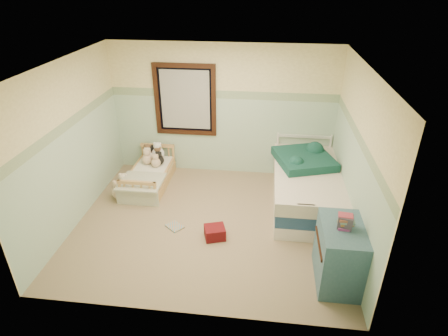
# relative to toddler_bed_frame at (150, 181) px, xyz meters

# --- Properties ---
(floor) EXTENTS (4.20, 3.60, 0.02)m
(floor) POSITION_rel_toddler_bed_frame_xyz_m (1.30, -1.05, -0.10)
(floor) COLOR #978061
(floor) RESTS_ON ground
(ceiling) EXTENTS (4.20, 3.60, 0.02)m
(ceiling) POSITION_rel_toddler_bed_frame_xyz_m (1.30, -1.05, 2.42)
(ceiling) COLOR silver
(ceiling) RESTS_ON wall_back
(wall_back) EXTENTS (4.20, 0.04, 2.50)m
(wall_back) POSITION_rel_toddler_bed_frame_xyz_m (1.30, 0.75, 1.16)
(wall_back) COLOR #CEC389
(wall_back) RESTS_ON floor
(wall_front) EXTENTS (4.20, 0.04, 2.50)m
(wall_front) POSITION_rel_toddler_bed_frame_xyz_m (1.30, -2.85, 1.16)
(wall_front) COLOR #CEC389
(wall_front) RESTS_ON floor
(wall_left) EXTENTS (0.04, 3.60, 2.50)m
(wall_left) POSITION_rel_toddler_bed_frame_xyz_m (-0.80, -1.05, 1.16)
(wall_left) COLOR #CEC389
(wall_left) RESTS_ON floor
(wall_right) EXTENTS (0.04, 3.60, 2.50)m
(wall_right) POSITION_rel_toddler_bed_frame_xyz_m (3.40, -1.05, 1.16)
(wall_right) COLOR #CEC389
(wall_right) RESTS_ON floor
(wainscot_mint) EXTENTS (4.20, 0.01, 1.50)m
(wainscot_mint) POSITION_rel_toddler_bed_frame_xyz_m (1.30, 0.74, 0.66)
(wainscot_mint) COLOR #A4C5AA
(wainscot_mint) RESTS_ON floor
(border_strip) EXTENTS (4.20, 0.01, 0.15)m
(border_strip) POSITION_rel_toddler_bed_frame_xyz_m (1.30, 0.74, 1.49)
(border_strip) COLOR #366139
(border_strip) RESTS_ON wall_back
(window_frame) EXTENTS (1.16, 0.06, 1.36)m
(window_frame) POSITION_rel_toddler_bed_frame_xyz_m (0.60, 0.71, 1.36)
(window_frame) COLOR black
(window_frame) RESTS_ON wall_back
(window_blinds) EXTENTS (0.92, 0.01, 1.12)m
(window_blinds) POSITION_rel_toddler_bed_frame_xyz_m (0.60, 0.72, 1.36)
(window_blinds) COLOR beige
(window_blinds) RESTS_ON window_frame
(toddler_bed_frame) EXTENTS (0.68, 1.37, 0.18)m
(toddler_bed_frame) POSITION_rel_toddler_bed_frame_xyz_m (0.00, 0.00, 0.00)
(toddler_bed_frame) COLOR tan
(toddler_bed_frame) RESTS_ON floor
(toddler_mattress) EXTENTS (0.62, 1.31, 0.12)m
(toddler_mattress) POSITION_rel_toddler_bed_frame_xyz_m (0.00, 0.00, 0.15)
(toddler_mattress) COLOR white
(toddler_mattress) RESTS_ON toddler_bed_frame
(patchwork_quilt) EXTENTS (0.74, 0.68, 0.03)m
(patchwork_quilt) POSITION_rel_toddler_bed_frame_xyz_m (0.00, -0.43, 0.22)
(patchwork_quilt) COLOR #7B99B8
(patchwork_quilt) RESTS_ON toddler_mattress
(plush_bed_brown) EXTENTS (0.21, 0.21, 0.21)m
(plush_bed_brown) POSITION_rel_toddler_bed_frame_xyz_m (-0.15, 0.50, 0.31)
(plush_bed_brown) COLOR brown
(plush_bed_brown) RESTS_ON toddler_mattress
(plush_bed_white) EXTENTS (0.25, 0.25, 0.25)m
(plush_bed_white) POSITION_rel_toddler_bed_frame_xyz_m (0.05, 0.50, 0.33)
(plush_bed_white) COLOR white
(plush_bed_white) RESTS_ON toddler_mattress
(plush_bed_tan) EXTENTS (0.21, 0.21, 0.21)m
(plush_bed_tan) POSITION_rel_toddler_bed_frame_xyz_m (-0.10, 0.28, 0.31)
(plush_bed_tan) COLOR beige
(plush_bed_tan) RESTS_ON toddler_mattress
(plush_bed_dark) EXTENTS (0.19, 0.19, 0.19)m
(plush_bed_dark) POSITION_rel_toddler_bed_frame_xyz_m (0.13, 0.28, 0.30)
(plush_bed_dark) COLOR black
(plush_bed_dark) RESTS_ON toddler_mattress
(plush_floor_cream) EXTENTS (0.24, 0.24, 0.24)m
(plush_floor_cream) POSITION_rel_toddler_bed_frame_xyz_m (-0.39, -0.26, 0.03)
(plush_floor_cream) COLOR #F7E8CC
(plush_floor_cream) RESTS_ON floor
(plush_floor_tan) EXTENTS (0.24, 0.24, 0.24)m
(plush_floor_tan) POSITION_rel_toddler_bed_frame_xyz_m (-0.41, -0.51, 0.03)
(plush_floor_tan) COLOR beige
(plush_floor_tan) RESTS_ON floor
(twin_bed_frame) EXTENTS (1.04, 2.08, 0.22)m
(twin_bed_frame) POSITION_rel_toddler_bed_frame_xyz_m (2.85, -0.33, 0.02)
(twin_bed_frame) COLOR white
(twin_bed_frame) RESTS_ON floor
(twin_boxspring) EXTENTS (1.04, 2.08, 0.22)m
(twin_boxspring) POSITION_rel_toddler_bed_frame_xyz_m (2.85, -0.33, 0.24)
(twin_boxspring) COLOR navy
(twin_boxspring) RESTS_ON twin_bed_frame
(twin_mattress) EXTENTS (1.08, 2.12, 0.22)m
(twin_mattress) POSITION_rel_toddler_bed_frame_xyz_m (2.85, -0.33, 0.46)
(twin_mattress) COLOR beige
(twin_mattress) RESTS_ON twin_boxspring
(teal_blanket) EXTENTS (1.13, 1.16, 0.14)m
(teal_blanket) POSITION_rel_toddler_bed_frame_xyz_m (2.80, -0.03, 0.64)
(teal_blanket) COLOR #0F3831
(teal_blanket) RESTS_ON twin_mattress
(dresser) EXTENTS (0.52, 0.83, 0.83)m
(dresser) POSITION_rel_toddler_bed_frame_xyz_m (3.12, -2.07, 0.33)
(dresser) COLOR #345A6A
(dresser) RESTS_ON floor
(book_stack) EXTENTS (0.20, 0.17, 0.17)m
(book_stack) POSITION_rel_toddler_bed_frame_xyz_m (3.12, -2.08, 0.83)
(book_stack) COLOR #513436
(book_stack) RESTS_ON dresser
(red_pillow) EXTENTS (0.36, 0.34, 0.19)m
(red_pillow) POSITION_rel_toddler_bed_frame_xyz_m (1.44, -1.41, 0.01)
(red_pillow) COLOR maroon
(red_pillow) RESTS_ON floor
(floor_book) EXTENTS (0.33, 0.32, 0.02)m
(floor_book) POSITION_rel_toddler_bed_frame_xyz_m (0.78, -1.23, -0.08)
(floor_book) COLOR orange
(floor_book) RESTS_ON floor
(extra_plush_0) EXTENTS (0.20, 0.20, 0.20)m
(extra_plush_0) POSITION_rel_toddler_bed_frame_xyz_m (0.06, 0.46, 0.31)
(extra_plush_0) COLOR brown
(extra_plush_0) RESTS_ON toddler_mattress
(extra_plush_1) EXTENTS (0.19, 0.19, 0.19)m
(extra_plush_1) POSITION_rel_toddler_bed_frame_xyz_m (-0.13, 0.40, 0.30)
(extra_plush_1) COLOR #F7E8CC
(extra_plush_1) RESTS_ON toddler_mattress
(extra_plush_2) EXTENTS (0.17, 0.17, 0.17)m
(extra_plush_2) POSITION_rel_toddler_bed_frame_xyz_m (0.01, 0.54, 0.29)
(extra_plush_2) COLOR brown
(extra_plush_2) RESTS_ON toddler_mattress
(extra_plush_3) EXTENTS (0.18, 0.18, 0.18)m
(extra_plush_3) POSITION_rel_toddler_bed_frame_xyz_m (0.06, 0.51, 0.30)
(extra_plush_3) COLOR white
(extra_plush_3) RESTS_ON toddler_mattress
(extra_plush_4) EXTENTS (0.18, 0.18, 0.18)m
(extra_plush_4) POSITION_rel_toddler_bed_frame_xyz_m (0.10, 0.18, 0.30)
(extra_plush_4) COLOR beige
(extra_plush_4) RESTS_ON toddler_mattress
(extra_plush_5) EXTENTS (0.20, 0.20, 0.20)m
(extra_plush_5) POSITION_rel_toddler_bed_frame_xyz_m (-0.10, 0.53, 0.31)
(extra_plush_5) COLOR black
(extra_plush_5) RESTS_ON toddler_mattress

